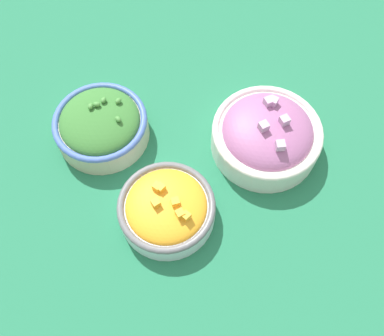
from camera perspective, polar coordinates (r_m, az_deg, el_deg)
name	(u,v)px	position (r m, az deg, el deg)	size (l,w,h in m)	color
ground_plane	(192,176)	(0.77, 0.00, -1.03)	(3.00, 3.00, 0.00)	#23704C
bowl_squash	(167,208)	(0.71, -3.40, -5.37)	(0.16, 0.16, 0.07)	silver
bowl_red_onion	(267,135)	(0.78, 9.91, 4.40)	(0.20, 0.20, 0.09)	silver
bowl_broccoli	(101,125)	(0.80, -12.06, 5.68)	(0.17, 0.17, 0.08)	beige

